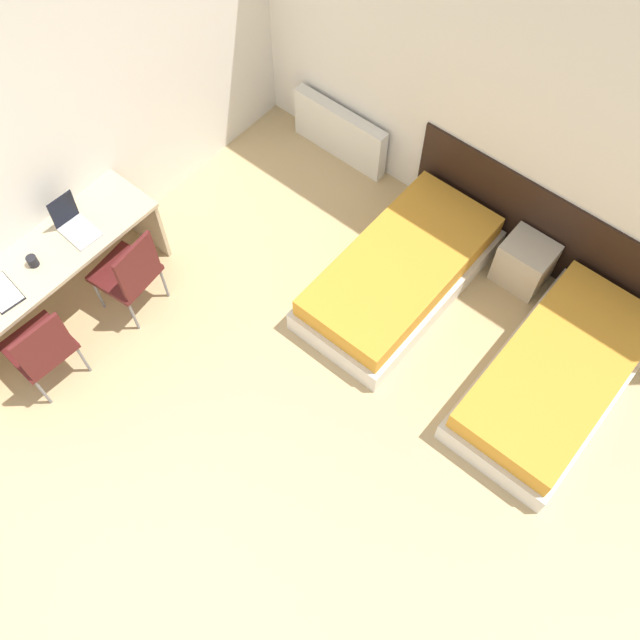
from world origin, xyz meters
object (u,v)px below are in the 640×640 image
bed_near_door (556,377)px  nightstand (524,263)px  bed_near_window (400,274)px  chair_near_laptop (129,272)px  laptop (74,224)px  chair_near_notebook (41,347)px

bed_near_door → nightstand: bearing=135.1°
nightstand → bed_near_window: bearing=-135.1°
nightstand → chair_near_laptop: (-2.33, -2.31, 0.27)m
bed_near_door → laptop: size_ratio=5.79×
bed_near_window → chair_near_laptop: (-1.57, -1.56, 0.30)m
nightstand → laptop: (-2.79, -2.38, 0.57)m
bed_near_window → laptop: bearing=-141.4°
bed_near_window → chair_near_notebook: size_ratio=2.03×
bed_near_window → chair_near_notebook: 2.93m
bed_near_door → nightstand: size_ratio=4.07×
nightstand → chair_near_notebook: 3.97m
bed_near_window → chair_near_notebook: chair_near_notebook is taller
bed_near_door → chair_near_notebook: size_ratio=2.03×
nightstand → chair_near_laptop: 3.29m
chair_near_laptop → nightstand: bearing=38.5°
chair_near_laptop → bed_near_window: bearing=38.4°
bed_near_door → chair_near_laptop: size_ratio=2.03×
nightstand → chair_near_laptop: size_ratio=0.50×
bed_near_door → chair_near_laptop: (-3.08, -1.56, 0.30)m
chair_near_laptop → laptop: laptop is taller
nightstand → chair_near_notebook: (-2.32, -3.21, 0.27)m
chair_near_notebook → laptop: (-0.47, 0.83, 0.29)m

